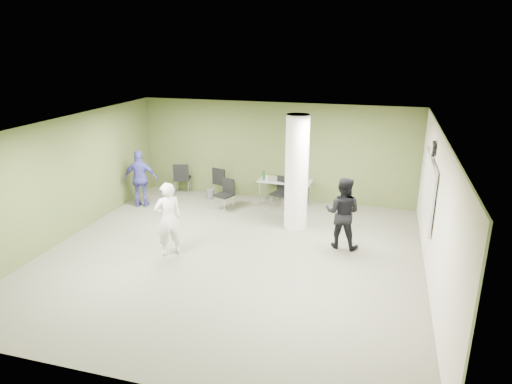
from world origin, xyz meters
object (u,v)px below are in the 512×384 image
(man_blue, at_px, (141,179))
(woman_white, at_px, (168,219))
(folding_table, at_px, (284,182))
(chair_back_left, at_px, (182,176))
(man_black, at_px, (343,213))

(man_blue, bearing_deg, woman_white, 116.20)
(folding_table, relative_size, chair_back_left, 1.57)
(woman_white, height_order, man_black, man_black)
(woman_white, xyz_separation_m, man_black, (3.53, 1.38, 0.00))
(woman_white, xyz_separation_m, man_blue, (-2.08, 2.53, -0.01))
(folding_table, xyz_separation_m, man_black, (1.85, -2.42, 0.16))
(folding_table, distance_m, man_blue, 3.98)
(folding_table, xyz_separation_m, woman_white, (-1.68, -3.80, 0.16))
(chair_back_left, bearing_deg, man_blue, 47.84)
(folding_table, distance_m, man_black, 3.05)
(chair_back_left, height_order, man_black, man_black)
(woman_white, height_order, man_blue, woman_white)
(chair_back_left, distance_m, man_black, 5.56)
(chair_back_left, bearing_deg, man_black, 137.58)
(woman_white, bearing_deg, chair_back_left, -111.73)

